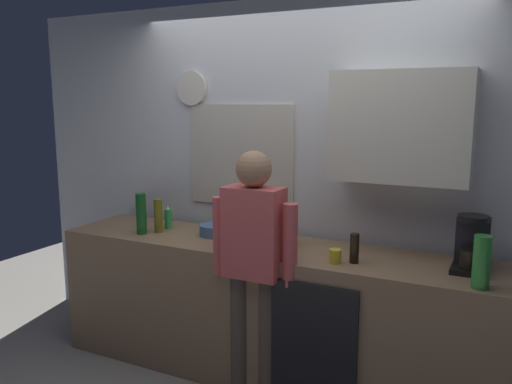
# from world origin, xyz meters

# --- Properties ---
(kitchen_counter) EXTENTS (3.15, 0.64, 0.94)m
(kitchen_counter) POSITION_xyz_m (0.00, 0.30, 0.47)
(kitchen_counter) COLOR #937251
(kitchen_counter) RESTS_ON ground_plane
(dishwasher_panel) EXTENTS (0.56, 0.02, 0.84)m
(dishwasher_panel) POSITION_xyz_m (0.40, -0.03, 0.42)
(dishwasher_panel) COLOR black
(dishwasher_panel) RESTS_ON ground_plane
(back_wall_assembly) EXTENTS (4.75, 0.42, 2.60)m
(back_wall_assembly) POSITION_xyz_m (0.09, 0.70, 1.36)
(back_wall_assembly) COLOR silver
(back_wall_assembly) RESTS_ON ground_plane
(coffee_maker) EXTENTS (0.20, 0.20, 0.33)m
(coffee_maker) POSITION_xyz_m (1.21, 0.34, 1.08)
(coffee_maker) COLOR black
(coffee_maker) RESTS_ON kitchen_counter
(bottle_dark_sauce) EXTENTS (0.06, 0.06, 0.18)m
(bottle_dark_sauce) POSITION_xyz_m (0.58, 0.19, 1.03)
(bottle_dark_sauce) COLOR black
(bottle_dark_sauce) RESTS_ON kitchen_counter
(bottle_clear_soda) EXTENTS (0.09, 0.09, 0.28)m
(bottle_clear_soda) POSITION_xyz_m (1.28, 0.07, 1.08)
(bottle_clear_soda) COLOR #2D8C33
(bottle_clear_soda) RESTS_ON kitchen_counter
(bottle_green_wine) EXTENTS (0.07, 0.07, 0.30)m
(bottle_green_wine) POSITION_xyz_m (-1.00, 0.16, 1.09)
(bottle_green_wine) COLOR #195923
(bottle_green_wine) RESTS_ON kitchen_counter
(bottle_olive_oil) EXTENTS (0.06, 0.06, 0.25)m
(bottle_olive_oil) POSITION_xyz_m (-0.91, 0.25, 1.06)
(bottle_olive_oil) COLOR olive
(bottle_olive_oil) RESTS_ON kitchen_counter
(bottle_amber_beer) EXTENTS (0.06, 0.06, 0.23)m
(bottle_amber_beer) POSITION_xyz_m (-0.37, 0.52, 1.05)
(bottle_amber_beer) COLOR brown
(bottle_amber_beer) RESTS_ON kitchen_counter
(cup_yellow_cup) EXTENTS (0.07, 0.07, 0.08)m
(cup_yellow_cup) POSITION_xyz_m (0.48, 0.13, 0.98)
(cup_yellow_cup) COLOR yellow
(cup_yellow_cup) RESTS_ON kitchen_counter
(mixing_bowl) EXTENTS (0.22, 0.22, 0.08)m
(mixing_bowl) POSITION_xyz_m (-0.50, 0.36, 0.98)
(mixing_bowl) COLOR #4C72A5
(mixing_bowl) RESTS_ON kitchen_counter
(potted_plant) EXTENTS (0.15, 0.15, 0.23)m
(potted_plant) POSITION_xyz_m (0.05, 0.37, 1.07)
(potted_plant) COLOR #9E5638
(potted_plant) RESTS_ON kitchen_counter
(dish_soap) EXTENTS (0.06, 0.06, 0.18)m
(dish_soap) POSITION_xyz_m (-0.92, 0.38, 1.01)
(dish_soap) COLOR green
(dish_soap) RESTS_ON kitchen_counter
(person_at_sink) EXTENTS (0.57, 0.22, 1.60)m
(person_at_sink) POSITION_xyz_m (0.00, 0.00, 0.95)
(person_at_sink) COLOR brown
(person_at_sink) RESTS_ON ground_plane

